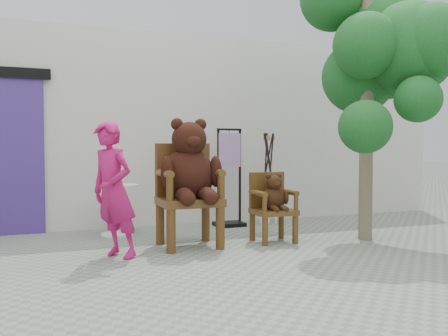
% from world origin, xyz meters
% --- Properties ---
extents(ground_plane, '(60.00, 60.00, 0.00)m').
position_xyz_m(ground_plane, '(0.00, 0.00, 0.00)').
color(ground_plane, gray).
rests_on(ground_plane, ground).
extents(back_wall, '(9.00, 1.00, 3.00)m').
position_xyz_m(back_wall, '(0.00, 3.10, 1.50)').
color(back_wall, silver).
rests_on(back_wall, ground).
extents(chair_big, '(0.76, 0.83, 1.57)m').
position_xyz_m(chair_big, '(-0.75, 0.94, 0.89)').
color(chair_big, '#44280E').
rests_on(chair_big, ground).
extents(chair_small, '(0.51, 0.48, 0.89)m').
position_xyz_m(chair_small, '(0.35, 0.85, 0.54)').
color(chair_small, '#44280E').
rests_on(chair_small, ground).
extents(person, '(0.61, 0.65, 1.49)m').
position_xyz_m(person, '(-1.70, 0.59, 0.75)').
color(person, '#B6165E').
rests_on(person, ground).
extents(cafe_table, '(0.60, 0.60, 0.70)m').
position_xyz_m(cafe_table, '(-1.47, 2.02, 0.44)').
color(cafe_table, white).
rests_on(cafe_table, ground).
extents(display_stand, '(0.45, 0.35, 1.51)m').
position_xyz_m(display_stand, '(0.27, 2.18, 0.58)').
color(display_stand, black).
rests_on(display_stand, ground).
extents(stool_bucket, '(0.32, 0.32, 1.45)m').
position_xyz_m(stool_bucket, '(0.96, 2.20, 0.64)').
color(stool_bucket, white).
rests_on(stool_bucket, ground).
extents(tree, '(1.82, 1.85, 3.68)m').
position_xyz_m(tree, '(1.80, 0.49, 2.50)').
color(tree, brown).
rests_on(tree, ground).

